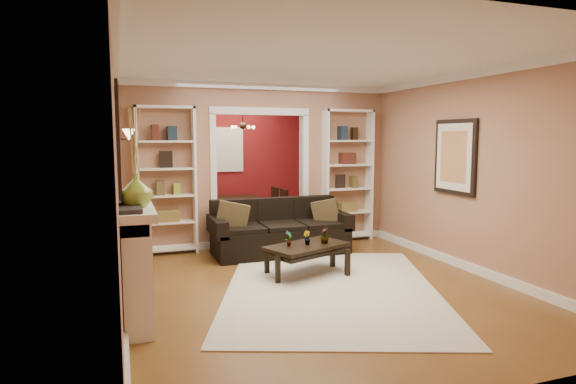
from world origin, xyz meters
name	(u,v)px	position (x,y,z in m)	size (l,w,h in m)	color
floor	(283,261)	(0.00, 0.00, 0.00)	(8.00, 8.00, 0.00)	brown
ceiling	(282,75)	(0.00, 0.00, 2.70)	(8.00, 8.00, 0.00)	white
wall_back	(225,158)	(0.00, 4.00, 1.35)	(8.00, 8.00, 0.00)	#A47156
wall_front	(473,209)	(0.00, -4.00, 1.35)	(8.00, 8.00, 0.00)	#A47156
wall_left	(118,174)	(-2.25, 0.00, 1.35)	(8.00, 8.00, 0.00)	#A47156
wall_right	(415,167)	(2.25, 0.00, 1.35)	(8.00, 8.00, 0.00)	#A47156
partition_wall	(260,165)	(0.00, 1.20, 1.35)	(4.50, 0.15, 2.70)	#A47156
red_back_panel	(225,160)	(0.00, 3.97, 1.32)	(4.44, 0.04, 2.64)	maroon
dining_window	(226,150)	(0.00, 3.93, 1.55)	(0.78, 0.03, 0.98)	#8CA5CC
area_rug	(331,288)	(0.14, -1.43, 0.01)	(2.49, 3.49, 0.01)	beige
sofa	(280,227)	(0.11, 0.45, 0.42)	(2.17, 0.94, 0.85)	black
pillow_left	(232,216)	(-0.66, 0.43, 0.65)	(0.47, 0.13, 0.47)	brown
pillow_right	(326,212)	(0.88, 0.43, 0.62)	(0.41, 0.12, 0.41)	brown
coffee_table	(307,260)	(0.07, -0.79, 0.21)	(1.09, 0.59, 0.41)	black
plant_left	(289,238)	(-0.18, -0.79, 0.52)	(0.11, 0.07, 0.21)	#336626
plant_center	(307,238)	(0.07, -0.79, 0.50)	(0.10, 0.08, 0.18)	#336626
plant_right	(325,236)	(0.33, -0.79, 0.52)	(0.12, 0.12, 0.21)	#336626
bookshelf_left	(167,181)	(-1.55, 1.03, 1.15)	(0.90, 0.30, 2.30)	white
bookshelf_right	(347,176)	(1.55, 1.03, 1.15)	(0.90, 0.30, 2.30)	white
fireplace	(137,258)	(-2.09, -1.50, 0.58)	(0.32, 1.70, 1.16)	white
vase	(136,191)	(-2.09, -1.84, 1.32)	(0.31, 0.31, 0.32)	olive
mirror	(118,140)	(-2.23, -1.50, 1.80)	(0.03, 0.95, 1.10)	silver
wall_sconce	(124,137)	(-2.15, 0.55, 1.83)	(0.18, 0.18, 0.22)	#FFE0A5
framed_art	(454,157)	(2.21, -1.00, 1.55)	(0.04, 0.85, 1.05)	black
dining_table	(244,213)	(0.12, 2.82, 0.28)	(0.90, 1.62, 0.57)	black
dining_chair_nw	(220,208)	(-0.43, 2.52, 0.47)	(0.46, 0.46, 0.94)	black
dining_chair_ne	(274,208)	(0.67, 2.52, 0.40)	(0.40, 0.40, 0.81)	black
dining_chair_sw	(214,206)	(-0.43, 3.12, 0.41)	(0.41, 0.41, 0.82)	black
dining_chair_se	(265,205)	(0.67, 3.12, 0.40)	(0.39, 0.39, 0.79)	black
chandelier	(238,127)	(0.00, 2.70, 2.02)	(0.50, 0.50, 0.30)	#312216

